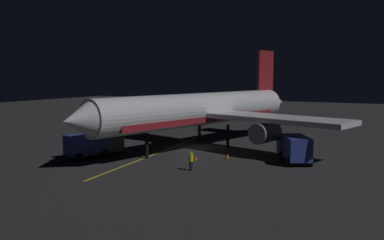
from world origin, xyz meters
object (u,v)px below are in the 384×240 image
traffic_cone_near_right (227,156)px  traffic_cone_under_wing (196,158)px  ground_crew_worker (191,161)px  traffic_cone_near_left (129,151)px  airliner (203,110)px  baggage_truck (92,145)px  catering_truck (294,149)px

traffic_cone_near_right → traffic_cone_under_wing: same height
ground_crew_worker → traffic_cone_near_left: ground_crew_worker is taller
airliner → traffic_cone_under_wing: size_ratio=65.29×
baggage_truck → airliner: bearing=-126.0°
baggage_truck → traffic_cone_near_left: (-1.90, -3.77, -1.04)m
airliner → traffic_cone_near_right: 8.23m
baggage_truck → traffic_cone_near_left: bearing=-116.7°
catering_truck → traffic_cone_near_right: (6.41, 1.59, -1.08)m
airliner → ground_crew_worker: (-4.13, 11.27, -3.50)m
ground_crew_worker → traffic_cone_under_wing: (1.54, -4.07, -0.64)m
catering_truck → traffic_cone_under_wing: size_ratio=11.41×
airliner → traffic_cone_near_left: bearing=49.7°
traffic_cone_under_wing → traffic_cone_near_right: bearing=-138.3°
airliner → traffic_cone_under_wing: 8.70m
ground_crew_worker → traffic_cone_near_left: bearing=-23.8°
baggage_truck → ground_crew_worker: 11.89m
airliner → catering_truck: bearing=163.7°
traffic_cone_near_right → airliner: bearing=-44.2°
traffic_cone_near_right → traffic_cone_under_wing: bearing=41.7°
traffic_cone_near_right → traffic_cone_under_wing: (2.51, 2.24, 0.00)m
catering_truck → airliner: bearing=-16.3°
traffic_cone_near_left → traffic_cone_near_right: size_ratio=1.00×
catering_truck → ground_crew_worker: bearing=47.0°
baggage_truck → ground_crew_worker: size_ratio=3.66×
airliner → traffic_cone_near_right: airliner is taller
airliner → traffic_cone_under_wing: (-2.59, 7.20, -4.14)m
catering_truck → traffic_cone_near_left: (17.35, 3.51, -1.08)m
baggage_truck → ground_crew_worker: bearing=177.0°
airliner → traffic_cone_under_wing: bearing=109.8°
baggage_truck → traffic_cone_near_right: bearing=-156.1°
traffic_cone_near_right → catering_truck: bearing=-166.0°
catering_truck → traffic_cone_near_right: bearing=14.0°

